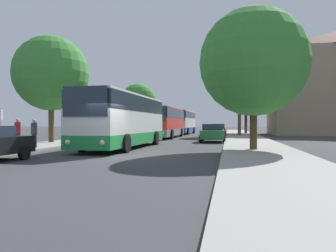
% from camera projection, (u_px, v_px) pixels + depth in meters
% --- Properties ---
extents(ground_plane, '(300.00, 300.00, 0.00)m').
position_uv_depth(ground_plane, '(118.00, 155.00, 15.95)').
color(ground_plane, '#38383A').
rests_on(ground_plane, ground).
extents(sidewalk_right, '(4.00, 120.00, 0.15)m').
position_uv_depth(sidewalk_right, '(267.00, 156.00, 14.68)').
color(sidewalk_right, gray).
rests_on(sidewalk_right, ground_plane).
extents(bus_front, '(3.00, 11.17, 3.35)m').
position_uv_depth(bus_front, '(124.00, 120.00, 20.85)').
color(bus_front, '#238942').
rests_on(bus_front, ground_plane).
extents(bus_middle, '(2.78, 11.96, 3.22)m').
position_uv_depth(bus_middle, '(166.00, 122.00, 36.03)').
color(bus_middle, gray).
rests_on(bus_middle, ground_plane).
extents(bus_rear, '(3.07, 10.47, 3.44)m').
position_uv_depth(bus_rear, '(182.00, 122.00, 49.14)').
color(bus_rear, '#2D519E').
rests_on(bus_rear, ground_plane).
extents(parked_car_right_near, '(2.13, 4.52, 1.52)m').
position_uv_depth(parked_car_right_near, '(213.00, 133.00, 27.63)').
color(parked_car_right_near, '#236B38').
rests_on(parked_car_right_near, ground_plane).
extents(parked_car_right_far, '(2.14, 4.53, 1.52)m').
position_uv_depth(parked_car_right_far, '(217.00, 130.00, 40.00)').
color(parked_car_right_far, red).
rests_on(parked_car_right_far, ground_plane).
extents(bus_stop_sign, '(0.08, 0.45, 2.24)m').
position_uv_depth(bus_stop_sign, '(0.00, 124.00, 18.02)').
color(bus_stop_sign, gray).
rests_on(bus_stop_sign, sidewalk_left).
extents(pedestrian_waiting_near, '(0.36, 0.36, 1.68)m').
position_uv_depth(pedestrian_waiting_near, '(34.00, 133.00, 19.05)').
color(pedestrian_waiting_near, '#23232D').
rests_on(pedestrian_waiting_near, sidewalk_left).
extents(pedestrian_waiting_far, '(0.36, 0.36, 1.71)m').
position_uv_depth(pedestrian_waiting_far, '(18.00, 133.00, 19.39)').
color(pedestrian_waiting_far, '#23232D').
rests_on(pedestrian_waiting_far, sidewalk_left).
extents(tree_left_near, '(5.67, 5.67, 8.06)m').
position_uv_depth(tree_left_near, '(51.00, 74.00, 24.85)').
color(tree_left_near, '#513D23').
rests_on(tree_left_near, sidewalk_left).
extents(tree_left_far, '(4.73, 4.73, 6.71)m').
position_uv_depth(tree_left_far, '(138.00, 101.00, 43.20)').
color(tree_left_far, '#513D23').
rests_on(tree_left_far, sidewalk_left).
extents(tree_right_near, '(5.93, 5.93, 7.74)m').
position_uv_depth(tree_right_near, '(253.00, 62.00, 17.89)').
color(tree_right_near, '#47331E').
rests_on(tree_right_near, sidewalk_right).
extents(tree_right_mid, '(5.91, 5.91, 9.14)m').
position_uv_depth(tree_right_mid, '(239.00, 85.00, 40.02)').
color(tree_right_mid, brown).
rests_on(tree_right_mid, sidewalk_right).
extents(tree_right_far, '(6.26, 6.26, 8.99)m').
position_uv_depth(tree_right_far, '(246.00, 93.00, 47.93)').
color(tree_right_far, '#513D23').
rests_on(tree_right_far, sidewalk_right).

